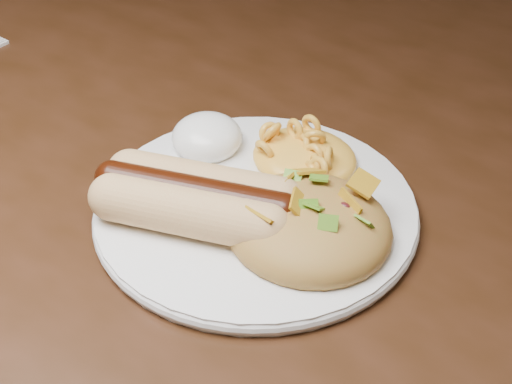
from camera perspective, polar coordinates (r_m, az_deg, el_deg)
The scene contains 6 objects.
table at distance 0.71m, azimuth -0.97°, elevation 0.60°, with size 1.60×0.90×0.75m.
plate at distance 0.53m, azimuth 0.00°, elevation -1.34°, with size 0.21×0.21×0.01m, color white.
hotdog at distance 0.50m, azimuth -4.39°, elevation -0.41°, with size 0.12×0.10×0.03m.
mac_and_cheese at distance 0.55m, azimuth 3.59°, elevation 3.40°, with size 0.08×0.07×0.03m, color #FFC94C.
sour_cream at distance 0.57m, azimuth -3.62°, elevation 4.64°, with size 0.05×0.05×0.03m, color white.
taco_salad at distance 0.49m, azimuth 3.90°, elevation -1.56°, with size 0.11×0.10×0.05m.
Camera 1 is at (0.36, -0.43, 1.09)m, focal length 55.00 mm.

